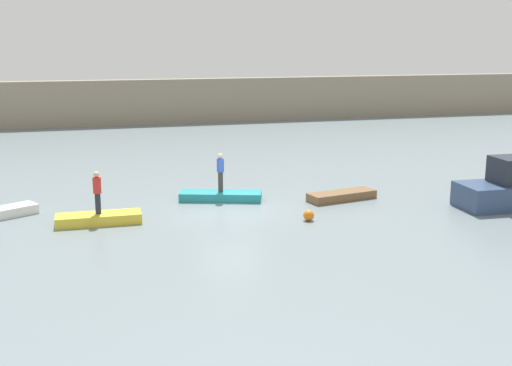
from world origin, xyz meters
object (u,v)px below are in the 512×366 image
rowboat_brown (342,196)px  person_red_shirt (97,190)px  rowboat_teal (221,196)px  person_blue_shirt (220,171)px  mooring_buoy (309,215)px  rowboat_yellow (99,219)px

rowboat_brown → person_red_shirt: 10.79m
rowboat_teal → person_blue_shirt: (0.00, 0.00, 1.17)m
person_red_shirt → person_blue_shirt: 5.91m
rowboat_brown → mooring_buoy: bearing=-144.3°
rowboat_yellow → rowboat_teal: rowboat_yellow is taller
person_red_shirt → mooring_buoy: size_ratio=3.82×
rowboat_yellow → person_blue_shirt: size_ratio=1.88×
rowboat_yellow → mooring_buoy: bearing=-11.8°
rowboat_teal → mooring_buoy: (2.68, -4.17, 0.03)m
person_red_shirt → mooring_buoy: 8.35m
mooring_buoy → rowboat_brown: bearing=47.4°
rowboat_brown → rowboat_teal: bearing=153.9°
mooring_buoy → person_red_shirt: bearing=167.6°
rowboat_teal → person_blue_shirt: bearing=0.0°
rowboat_yellow → mooring_buoy: 8.28m
rowboat_yellow → person_blue_shirt: (5.40, 2.40, 1.16)m
rowboat_teal → rowboat_brown: size_ratio=1.15×
person_blue_shirt → mooring_buoy: (2.68, -4.17, -1.14)m
person_blue_shirt → mooring_buoy: 5.09m
rowboat_brown → person_blue_shirt: (-5.27, 1.35, 1.18)m
rowboat_brown → rowboat_yellow: bearing=173.9°
person_blue_shirt → person_red_shirt: bearing=-156.1°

